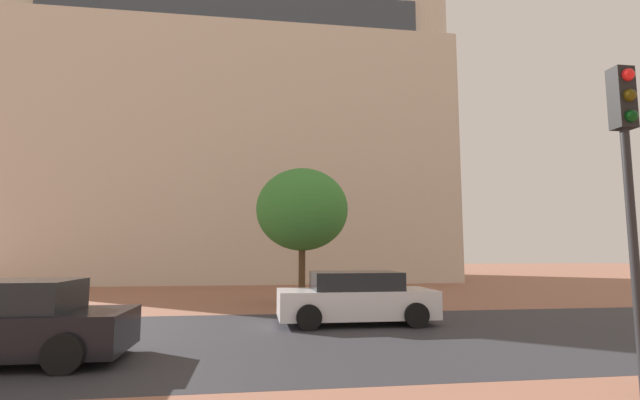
{
  "coord_description": "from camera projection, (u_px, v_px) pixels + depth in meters",
  "views": [
    {
      "loc": [
        -1.39,
        -0.95,
        1.93
      ],
      "look_at": [
        0.4,
        11.61,
        3.39
      ],
      "focal_mm": 25.45,
      "sensor_mm": 36.0,
      "label": 1
    }
  ],
  "objects": [
    {
      "name": "landmark_building",
      "position": [
        241.0,
        145.0,
        34.08
      ],
      "size": [
        29.04,
        14.33,
        35.88
      ],
      "color": "beige",
      "rests_on": "ground_plane"
    },
    {
      "name": "ground_plane",
      "position": [
        313.0,
        334.0,
        10.75
      ],
      "size": [
        120.0,
        120.0,
        0.0
      ],
      "primitive_type": "plane",
      "color": "#93604C"
    },
    {
      "name": "tree_curb_far",
      "position": [
        302.0,
        210.0,
        17.11
      ],
      "size": [
        3.45,
        3.45,
        5.08
      ],
      "color": "#4C3823",
      "rests_on": "ground_plane"
    },
    {
      "name": "car_white",
      "position": [
        356.0,
        298.0,
        12.34
      ],
      "size": [
        4.2,
        2.03,
        1.39
      ],
      "color": "silver",
      "rests_on": "ground_plane"
    },
    {
      "name": "street_asphalt_strip",
      "position": [
        315.0,
        337.0,
        10.36
      ],
      "size": [
        120.0,
        7.91,
        0.0
      ],
      "primitive_type": "cube",
      "color": "#2D2D33",
      "rests_on": "ground_plane"
    },
    {
      "name": "traffic_light_pole",
      "position": [
        628.0,
        162.0,
        6.38
      ],
      "size": [
        0.28,
        0.34,
        4.57
      ],
      "color": "black",
      "rests_on": "ground_plane"
    }
  ]
}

